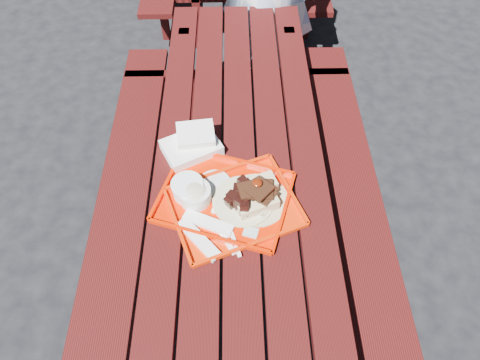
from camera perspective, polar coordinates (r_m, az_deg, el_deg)
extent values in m
plane|color=black|center=(2.49, -0.06, -8.43)|extent=(60.00, 60.00, 0.00)
cube|color=#410C0D|center=(1.90, -9.18, 1.91)|extent=(0.14, 2.40, 0.04)
cube|color=#410C0D|center=(1.88, -4.65, 1.99)|extent=(0.14, 2.40, 0.04)
cube|color=#410C0D|center=(1.88, -0.08, 2.06)|extent=(0.14, 2.40, 0.04)
cube|color=#410C0D|center=(1.88, 4.49, 2.11)|extent=(0.14, 2.40, 0.04)
cube|color=#410C0D|center=(1.90, 8.99, 2.16)|extent=(0.14, 2.40, 0.04)
cube|color=#410C0D|center=(2.19, -15.42, -3.10)|extent=(0.25, 2.40, 0.04)
cube|color=#410C0D|center=(2.88, -12.10, 8.53)|extent=(0.06, 0.06, 0.42)
cube|color=#410C0D|center=(2.20, 15.21, -2.66)|extent=(0.25, 2.40, 0.04)
cube|color=#410C0D|center=(2.89, 11.37, 8.84)|extent=(0.06, 0.06, 0.42)
cube|color=#410C0D|center=(2.82, -6.68, 12.84)|extent=(0.06, 0.06, 0.75)
cube|color=#410C0D|center=(2.82, 5.86, 12.99)|extent=(0.06, 0.06, 0.75)
cube|color=#410C0D|center=(2.77, -0.41, 13.86)|extent=(1.40, 0.06, 0.04)
cube|color=#410C0D|center=(3.75, -10.13, 20.77)|extent=(0.06, 0.06, 0.42)
cube|color=#410C0D|center=(3.75, 8.91, 21.00)|extent=(0.06, 0.06, 0.42)
cube|color=#410C0D|center=(3.53, -5.88, 22.22)|extent=(0.06, 0.06, 0.75)
cube|color=#410C0D|center=(3.53, 4.66, 22.35)|extent=(0.06, 0.06, 0.75)
cube|color=red|center=(1.71, -0.78, -3.82)|extent=(0.57, 0.51, 0.01)
cube|color=red|center=(1.80, -2.93, 1.01)|extent=(0.45, 0.18, 0.02)
cube|color=red|center=(1.61, 1.63, -8.59)|extent=(0.45, 0.18, 0.02)
cube|color=red|center=(1.76, 6.39, -1.08)|extent=(0.14, 0.35, 0.02)
cube|color=red|center=(1.67, -8.39, -6.06)|extent=(0.14, 0.35, 0.02)
cylinder|color=tan|center=(1.73, 2.21, -2.63)|extent=(0.26, 0.26, 0.01)
cube|color=beige|center=(1.67, 2.30, -3.22)|extent=(0.18, 0.13, 0.05)
cube|color=beige|center=(1.72, 2.18, -0.83)|extent=(0.18, 0.13, 0.05)
ellipsoid|color=#511405|center=(1.62, 2.35, -0.09)|extent=(0.04, 0.04, 0.02)
cylinder|color=white|center=(1.71, -6.01, -1.94)|extent=(0.13, 0.13, 0.06)
ellipsoid|color=beige|center=(1.70, -6.06, -1.58)|extent=(0.11, 0.11, 0.05)
cylinder|color=silver|center=(1.77, -3.42, -0.41)|extent=(0.13, 0.13, 0.01)
cube|color=white|center=(1.63, -5.51, -7.85)|extent=(0.18, 0.19, 0.02)
cube|color=white|center=(1.64, -2.21, -7.53)|extent=(0.10, 0.16, 0.01)
cube|color=white|center=(1.64, -1.01, -7.48)|extent=(0.07, 0.18, 0.01)
cube|color=white|center=(1.68, -1.74, -4.99)|extent=(0.07, 0.07, 0.00)
cube|color=red|center=(1.74, -2.09, -2.50)|extent=(0.59, 0.51, 0.01)
cube|color=red|center=(1.83, -0.26, 2.54)|extent=(0.48, 0.16, 0.02)
cube|color=red|center=(1.63, -4.19, -7.51)|extent=(0.48, 0.16, 0.02)
cube|color=red|center=(1.69, 5.89, -4.18)|extent=(0.13, 0.37, 0.02)
cube|color=red|center=(1.79, -9.65, -0.28)|extent=(0.13, 0.37, 0.02)
cube|color=white|center=(1.72, -0.32, -2.74)|extent=(0.21, 0.21, 0.01)
cylinder|color=#C9BF8D|center=(1.71, 0.40, -2.78)|extent=(0.25, 0.25, 0.01)
cylinder|color=silver|center=(1.73, -6.96, -1.23)|extent=(0.12, 0.12, 0.06)
cylinder|color=white|center=(1.70, -7.08, -0.54)|extent=(0.13, 0.13, 0.01)
cube|color=white|center=(1.67, -4.29, -5.72)|extent=(0.21, 0.13, 0.02)
cube|color=#AEC6C2|center=(1.65, 1.43, -6.97)|extent=(0.07, 0.06, 0.00)
cube|color=white|center=(1.89, -6.49, 4.30)|extent=(0.29, 0.26, 0.05)
cube|color=white|center=(1.87, -5.92, 6.02)|extent=(0.18, 0.15, 0.04)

